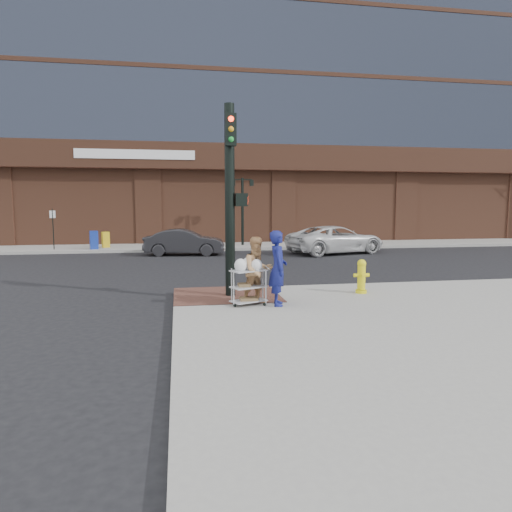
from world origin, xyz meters
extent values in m
plane|color=black|center=(0.00, 0.00, 0.00)|extent=(220.00, 220.00, 0.00)
cube|color=gray|center=(12.50, 32.00, 0.07)|extent=(65.00, 36.00, 0.15)
cube|color=#532D27|center=(-0.60, 0.90, 0.16)|extent=(2.80, 2.40, 0.01)
cube|color=brown|center=(5.00, 31.00, 14.15)|extent=(42.00, 26.00, 28.00)
cylinder|color=black|center=(2.00, 16.00, 2.15)|extent=(0.16, 0.16, 4.00)
cube|color=black|center=(2.00, 16.00, 4.05)|extent=(1.20, 0.06, 0.06)
cube|color=black|center=(1.45, 16.00, 3.85)|extent=(0.22, 0.22, 0.35)
cube|color=black|center=(2.55, 16.00, 3.85)|extent=(0.22, 0.22, 0.35)
cylinder|color=black|center=(-8.50, 15.00, 1.25)|extent=(0.05, 0.05, 2.20)
cylinder|color=black|center=(-0.50, 0.80, 2.65)|extent=(0.26, 0.26, 5.00)
cube|color=black|center=(-0.20, 0.80, 2.70)|extent=(0.32, 0.28, 0.34)
cube|color=#FF260C|center=(-0.04, 0.80, 2.70)|extent=(0.02, 0.18, 0.22)
cube|color=black|center=(-0.50, 0.52, 4.45)|extent=(0.28, 0.18, 0.80)
imported|color=navy|center=(0.50, -0.56, 1.06)|extent=(0.52, 0.71, 1.81)
imported|color=tan|center=(0.04, -0.35, 0.98)|extent=(0.95, 0.83, 1.65)
imported|color=#232326|center=(-1.52, 12.29, 0.67)|extent=(4.19, 1.91, 1.33)
imported|color=silver|center=(6.37, 11.77, 0.73)|extent=(5.72, 3.76, 1.46)
cube|color=#ABABB0|center=(-0.20, -0.41, 0.99)|extent=(0.95, 0.76, 0.03)
cube|color=#ABABB0|center=(-0.20, -0.41, 0.59)|extent=(0.95, 0.76, 0.03)
cube|color=#ABABB0|center=(-0.20, -0.41, 0.25)|extent=(0.95, 0.76, 0.03)
cube|color=black|center=(-0.10, -0.36, 1.14)|extent=(0.20, 0.13, 0.30)
cube|color=brown|center=(-0.31, -0.41, 0.64)|extent=(0.28, 0.31, 0.07)
cube|color=brown|center=(-0.20, -0.41, 0.30)|extent=(0.43, 0.33, 0.06)
cylinder|color=yellow|center=(3.10, 0.54, 0.19)|extent=(0.31, 0.31, 0.09)
cylinder|color=yellow|center=(3.10, 0.54, 0.59)|extent=(0.22, 0.22, 0.68)
sphere|color=yellow|center=(3.10, 0.54, 0.96)|extent=(0.24, 0.24, 0.24)
cylinder|color=yellow|center=(3.10, 0.54, 0.65)|extent=(0.44, 0.10, 0.10)
cube|color=gold|center=(-5.89, 15.65, 0.59)|extent=(0.48, 0.46, 0.89)
cube|color=navy|center=(-6.37, 14.75, 0.65)|extent=(0.50, 0.48, 1.00)
camera|label=1|loc=(-1.87, -11.17, 2.58)|focal=32.00mm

